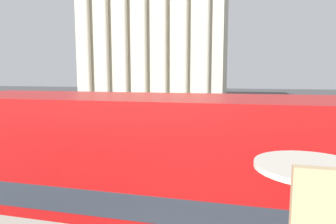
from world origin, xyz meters
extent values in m
cube|color=#2D3842|center=(0.21, 3.52, 2.41)|extent=(10.47, 2.42, 0.45)
cube|color=#B71414|center=(0.21, 3.52, 3.39)|extent=(10.68, 2.40, 1.51)
cylinder|color=beige|center=(1.30, -0.35, 4.07)|extent=(0.60, 0.60, 0.03)
cube|color=beige|center=(-12.95, 46.42, 9.49)|extent=(22.54, 12.01, 18.99)
cylinder|color=beige|center=(-21.96, 39.97, 8.07)|extent=(0.90, 0.90, 16.14)
cylinder|color=beige|center=(-18.96, 39.97, 8.07)|extent=(0.90, 0.90, 16.14)
cylinder|color=beige|center=(-15.95, 39.97, 8.07)|extent=(0.90, 0.90, 16.14)
cylinder|color=beige|center=(-12.95, 39.97, 8.07)|extent=(0.90, 0.90, 16.14)
cylinder|color=beige|center=(-9.94, 39.97, 8.07)|extent=(0.90, 0.90, 16.14)
cylinder|color=beige|center=(-6.94, 39.97, 8.07)|extent=(0.90, 0.90, 16.14)
cylinder|color=beige|center=(-3.93, 39.97, 8.07)|extent=(0.90, 0.90, 16.14)
cylinder|color=black|center=(1.11, 9.54, 1.82)|extent=(0.12, 0.12, 3.63)
cube|color=black|center=(1.29, 9.54, 3.18)|extent=(0.20, 0.24, 0.70)
sphere|color=green|center=(1.40, 9.54, 3.33)|extent=(0.14, 0.14, 0.14)
cylinder|color=black|center=(-3.58, 15.49, 1.62)|extent=(0.12, 0.12, 3.24)
cube|color=black|center=(-3.40, 15.49, 2.79)|extent=(0.20, 0.24, 0.70)
sphere|color=red|center=(-3.29, 15.49, 2.94)|extent=(0.14, 0.14, 0.14)
cylinder|color=#282B33|center=(-7.18, 29.91, 0.42)|extent=(0.14, 0.14, 0.85)
cylinder|color=#282B33|center=(-7.00, 29.91, 0.42)|extent=(0.14, 0.14, 0.85)
cylinder|color=#284799|center=(-7.09, 29.91, 1.18)|extent=(0.32, 0.32, 0.67)
sphere|color=tan|center=(-7.09, 29.91, 1.63)|extent=(0.23, 0.23, 0.23)
cylinder|color=#282B33|center=(1.00, 29.71, 0.39)|extent=(0.14, 0.14, 0.78)
cylinder|color=#282B33|center=(1.18, 29.71, 0.39)|extent=(0.14, 0.14, 0.78)
cylinder|color=slate|center=(1.09, 29.71, 1.09)|extent=(0.32, 0.32, 0.62)
sphere|color=tan|center=(1.09, 29.71, 1.51)|extent=(0.21, 0.21, 0.21)
camera|label=1|loc=(0.92, -2.05, 4.56)|focal=32.00mm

